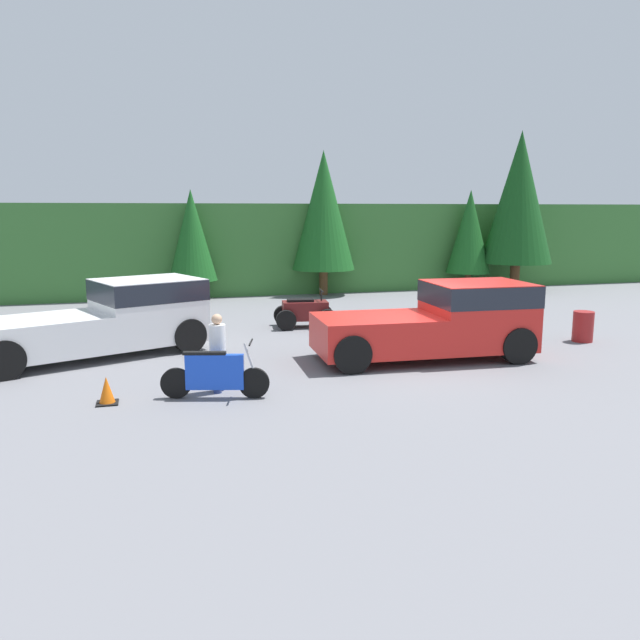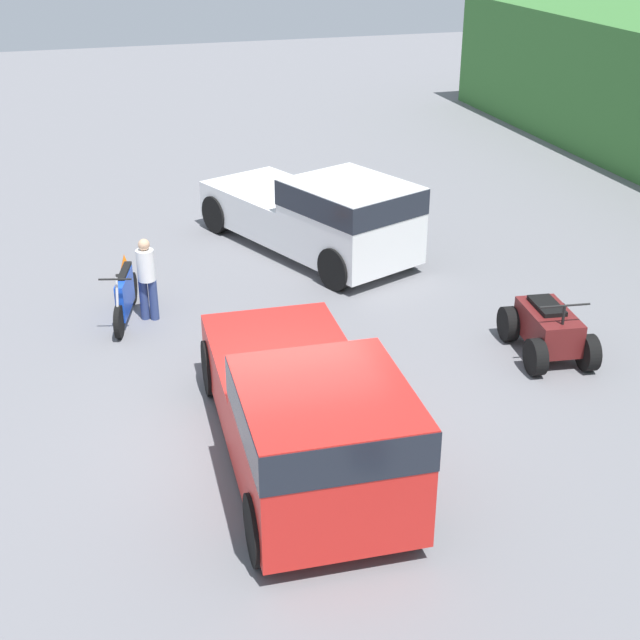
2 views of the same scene
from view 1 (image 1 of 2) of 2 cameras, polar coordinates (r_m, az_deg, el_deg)
ground_plane at (r=15.91m, az=8.24°, el=-3.74°), size 80.00×80.00×0.00m
hillside_backdrop at (r=30.83m, az=-3.71°, el=6.77°), size 44.00×6.00×4.04m
tree_left at (r=26.77m, az=-11.64°, el=7.59°), size 2.03×2.03×4.62m
tree_mid_left at (r=27.86m, az=0.33°, el=9.95°), size 2.79×2.79×6.33m
tree_mid_right at (r=30.17m, az=13.51°, el=7.85°), size 2.06×2.06×4.69m
tree_right at (r=30.63m, az=17.72°, el=10.58°), size 3.22×3.22×7.32m
pickup_truck_red at (r=16.19m, az=11.24°, el=0.11°), size 5.55×2.48×1.93m
pickup_truck_second at (r=17.15m, az=-18.38°, el=0.35°), size 6.10×4.16×1.93m
dirt_bike at (r=12.77m, az=-9.58°, el=-4.98°), size 2.15×0.81×1.17m
quad_atv at (r=20.22m, az=-1.38°, el=0.69°), size 2.10×1.41×1.21m
rider_person at (r=13.10m, az=-9.34°, el=-2.71°), size 0.44×0.44×1.65m
traffic_cone at (r=12.98m, az=-18.92°, el=-6.18°), size 0.42×0.42×0.55m
steel_barrel at (r=19.54m, az=22.91°, el=-0.55°), size 0.58×0.58×0.88m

